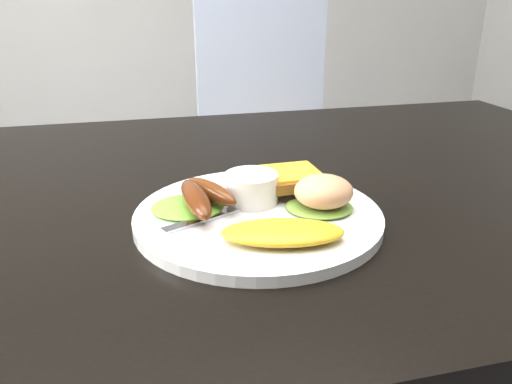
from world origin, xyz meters
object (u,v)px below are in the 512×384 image
object	(u,v)px
dining_chair	(276,169)
plate	(258,216)
person	(315,47)
dining_table	(292,190)

from	to	relation	value
dining_chair	plate	xyz separation A→B (m)	(-0.31, -0.98, 0.31)
person	plate	bearing A→B (deg)	56.44
dining_table	person	bearing A→B (deg)	67.82
dining_chair	plate	world-z (taller)	plate
person	plate	distance (m)	0.96
dining_table	dining_chair	bearing A→B (deg)	75.09
dining_table	dining_chair	world-z (taller)	dining_table
plate	dining_chair	bearing A→B (deg)	72.47
dining_table	plate	distance (m)	0.16
dining_table	plate	world-z (taller)	plate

